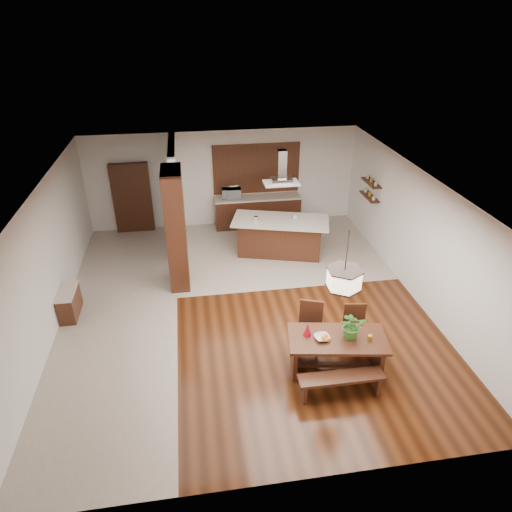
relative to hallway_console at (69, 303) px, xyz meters
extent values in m
plane|color=black|center=(3.81, -0.20, -0.32)|extent=(9.00, 9.00, 0.00)
cube|color=white|center=(3.81, -0.20, 2.58)|extent=(8.00, 9.00, 0.04)
cube|color=silver|center=(3.81, 4.30, 1.14)|extent=(8.00, 0.04, 2.90)
cube|color=silver|center=(3.81, -4.70, 1.14)|extent=(8.00, 0.04, 2.90)
cube|color=silver|center=(-0.19, -0.20, 1.14)|extent=(0.04, 9.00, 2.90)
cube|color=silver|center=(7.81, -0.20, 1.14)|extent=(0.04, 9.00, 2.90)
cube|color=#B3A495|center=(1.06, -0.20, -0.31)|extent=(2.50, 9.00, 0.01)
cube|color=#B3A495|center=(5.06, 2.30, -0.31)|extent=(5.50, 4.00, 0.01)
cube|color=#432210|center=(3.81, -0.20, 2.57)|extent=(8.00, 9.00, 0.02)
cube|color=black|center=(2.41, 1.00, 1.14)|extent=(0.45, 1.00, 2.90)
cube|color=silver|center=(2.41, 3.10, 1.14)|extent=(0.18, 2.40, 2.90)
cube|color=black|center=(0.00, 0.00, 0.00)|extent=(0.37, 0.88, 0.63)
cube|color=black|center=(1.11, 4.20, 0.74)|extent=(1.10, 0.20, 2.10)
cube|color=black|center=(4.81, 4.00, 0.13)|extent=(2.60, 0.60, 0.90)
cube|color=beige|center=(4.81, 4.00, 0.61)|extent=(2.60, 0.62, 0.05)
cube|color=#99562D|center=(4.81, 4.26, 1.44)|extent=(2.60, 0.08, 1.50)
cube|color=black|center=(7.68, 2.40, 1.08)|extent=(0.26, 0.90, 0.04)
cube|color=black|center=(7.68, 2.40, 1.49)|extent=(0.26, 0.90, 0.04)
cube|color=black|center=(5.24, -2.55, 0.40)|extent=(1.90, 1.17, 0.06)
cube|color=black|center=(4.48, -2.42, 0.03)|extent=(0.19, 0.72, 0.68)
cube|color=black|center=(6.00, -2.68, 0.03)|extent=(0.19, 0.72, 0.68)
imported|color=#387527|center=(5.49, -2.57, 0.69)|extent=(0.53, 0.48, 0.52)
imported|color=beige|center=(4.95, -2.54, 0.46)|extent=(0.29, 0.29, 0.07)
cone|color=#9F0B17|center=(4.72, -2.39, 0.55)|extent=(0.17, 0.17, 0.25)
cylinder|color=gold|center=(5.79, -2.71, 0.48)|extent=(0.09, 0.09, 0.11)
cube|color=black|center=(5.12, 2.08, 0.18)|extent=(2.34, 1.40, 0.99)
cube|color=beige|center=(5.12, 2.03, 0.70)|extent=(2.73, 1.76, 0.05)
imported|color=silver|center=(5.50, 2.01, 0.78)|extent=(0.15, 0.15, 0.11)
imported|color=silver|center=(4.02, 4.01, 0.79)|extent=(0.58, 0.40, 0.31)
camera|label=1|loc=(2.78, -8.76, 5.72)|focal=32.00mm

